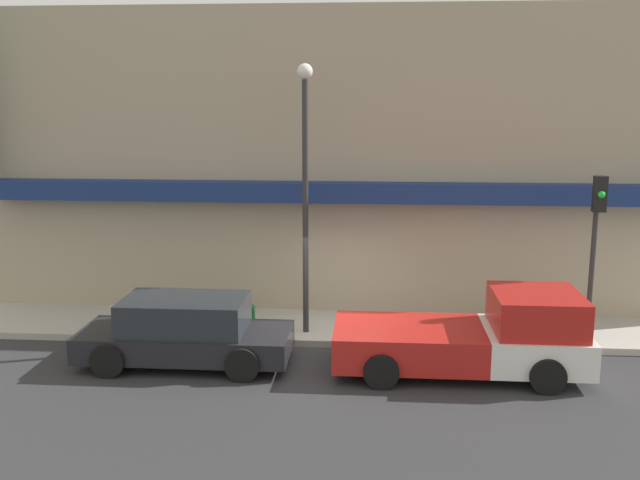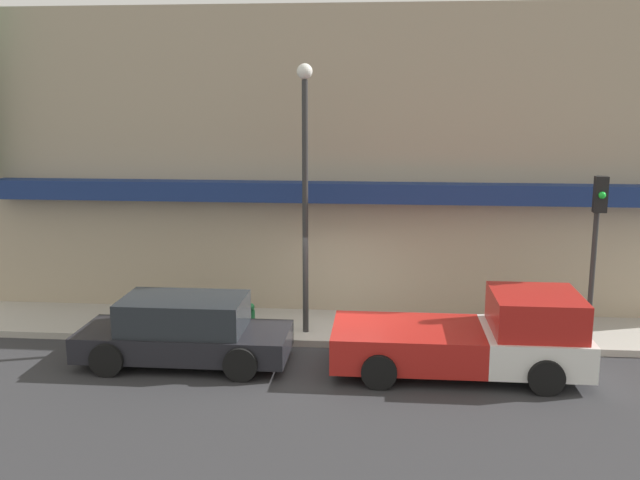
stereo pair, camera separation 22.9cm
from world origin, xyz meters
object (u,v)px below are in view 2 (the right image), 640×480
(pickup_truck, at_px, (476,338))
(parked_car, at_px, (184,331))
(traffic_light, at_px, (597,230))
(street_lamp, at_px, (305,171))
(fire_hydrant, at_px, (251,318))

(pickup_truck, bearing_deg, parked_car, 178.73)
(parked_car, relative_size, traffic_light, 1.18)
(traffic_light, bearing_deg, parked_car, -169.85)
(street_lamp, relative_size, traffic_light, 1.63)
(pickup_truck, xyz_separation_m, traffic_light, (2.77, 1.62, 2.04))
(traffic_light, bearing_deg, fire_hydrant, 179.68)
(street_lamp, bearing_deg, traffic_light, -2.25)
(pickup_truck, relative_size, traffic_light, 1.36)
(pickup_truck, height_order, street_lamp, street_lamp)
(pickup_truck, relative_size, fire_hydrant, 7.14)
(pickup_truck, bearing_deg, fire_hydrant, 160.72)
(parked_car, bearing_deg, traffic_light, 10.59)
(fire_hydrant, height_order, street_lamp, street_lamp)
(parked_car, relative_size, fire_hydrant, 6.21)
(fire_hydrant, bearing_deg, street_lamp, 9.39)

